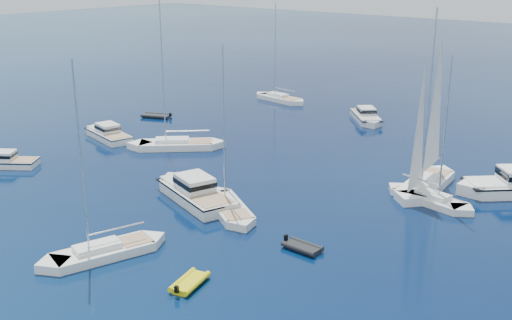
{
  "coord_description": "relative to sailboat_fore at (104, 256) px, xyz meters",
  "views": [
    {
      "loc": [
        34.36,
        -16.33,
        19.87
      ],
      "look_at": [
        -0.77,
        25.7,
        2.2
      ],
      "focal_mm": 43.4,
      "sensor_mm": 36.0,
      "label": 1
    }
  ],
  "objects": [
    {
      "name": "tender_grey_far",
      "position": [
        -28.01,
        29.59,
        0.0
      ],
      "size": [
        4.54,
        3.63,
        0.95
      ],
      "primitive_type": null,
      "rotation": [
        0.0,
        0.0,
        2.0
      ],
      "color": "black",
      "rests_on": "ground"
    },
    {
      "name": "sailboat_sails_r",
      "position": [
        11.43,
        27.3,
        0.0
      ],
      "size": [
        4.31,
        11.75,
        16.87
      ],
      "primitive_type": null,
      "rotation": [
        0.0,
        0.0,
        3.26
      ],
      "color": "white",
      "rests_on": "ground"
    },
    {
      "name": "motor_cruiser_left",
      "position": [
        -24.41,
        5.79,
        0.0
      ],
      "size": [
        7.7,
        6.6,
        2.05
      ],
      "primitive_type": null,
      "rotation": [
        0.0,
        0.0,
        2.21
      ],
      "color": "white",
      "rests_on": "ground"
    },
    {
      "name": "sailboat_mid_r",
      "position": [
        1.24,
        11.73,
        0.0
      ],
      "size": [
        9.61,
        7.11,
        14.23
      ],
      "primitive_type": null,
      "rotation": [
        0.0,
        0.0,
        1.03
      ],
      "color": "silver",
      "rests_on": "ground"
    },
    {
      "name": "sailboat_centre",
      "position": [
        13.14,
        24.36,
        0.0
      ],
      "size": [
        9.34,
        3.92,
        13.33
      ],
      "primitive_type": null,
      "rotation": [
        0.0,
        0.0,
        4.53
      ],
      "color": "silver",
      "rests_on": "ground"
    },
    {
      "name": "sailboat_mid_l",
      "position": [
        -15.53,
        21.53,
        0.0
      ],
      "size": [
        10.3,
        10.01,
        16.76
      ],
      "primitive_type": null,
      "rotation": [
        0.0,
        0.0,
        2.33
      ],
      "color": "white",
      "rests_on": "ground"
    },
    {
      "name": "tender_yellow",
      "position": [
        7.64,
        1.0,
        0.0
      ],
      "size": [
        2.5,
        3.46,
        0.95
      ],
      "primitive_type": null,
      "rotation": [
        0.0,
        0.0,
        0.26
      ],
      "color": "yellow",
      "rests_on": "ground"
    },
    {
      "name": "motor_cruiser_centre",
      "position": [
        -2.88,
        11.8,
        0.0
      ],
      "size": [
        11.46,
        6.52,
        2.88
      ],
      "primitive_type": null,
      "rotation": [
        0.0,
        0.0,
        1.26
      ],
      "color": "silver",
      "rests_on": "ground"
    },
    {
      "name": "sailboat_fore",
      "position": [
        0.0,
        0.0,
        0.0
      ],
      "size": [
        5.31,
        10.25,
        14.59
      ],
      "primitive_type": null,
      "rotation": [
        0.0,
        0.0,
        2.85
      ],
      "color": "white",
      "rests_on": "ground"
    },
    {
      "name": "sailboat_far_l",
      "position": [
        -21.75,
        48.27,
        0.0
      ],
      "size": [
        10.23,
        3.7,
        14.7
      ],
      "primitive_type": null,
      "rotation": [
        0.0,
        0.0,
        1.46
      ],
      "color": "white",
      "rests_on": "ground"
    },
    {
      "name": "ground",
      "position": [
        -0.8,
        -7.03,
        0.0
      ],
      "size": [
        400.0,
        400.0,
        0.0
      ],
      "primitive_type": "plane",
      "color": "navy",
      "rests_on": "ground"
    },
    {
      "name": "tender_grey_near",
      "position": [
        10.18,
        9.81,
        0.0
      ],
      "size": [
        3.0,
        1.72,
        0.95
      ],
      "primitive_type": null,
      "rotation": [
        0.0,
        0.0,
        4.71
      ],
      "color": "black",
      "rests_on": "ground"
    },
    {
      "name": "motor_cruiser_far_l",
      "position": [
        -24.67,
        19.09,
        0.0
      ],
      "size": [
        9.22,
        4.52,
        2.32
      ],
      "primitive_type": null,
      "rotation": [
        0.0,
        0.0,
        1.36
      ],
      "color": "silver",
      "rests_on": "ground"
    },
    {
      "name": "motor_cruiser_horizon",
      "position": [
        -5.56,
        45.85,
        0.0
      ],
      "size": [
        7.97,
        8.11,
        2.29
      ],
      "primitive_type": null,
      "rotation": [
        0.0,
        0.0,
        3.91
      ],
      "color": "silver",
      "rests_on": "ground"
    }
  ]
}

